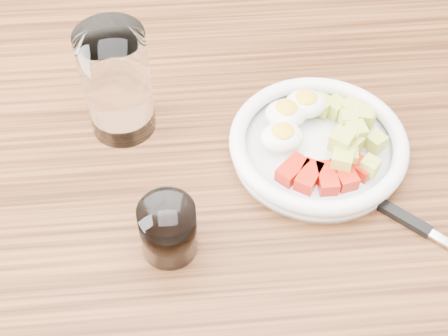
{
  "coord_description": "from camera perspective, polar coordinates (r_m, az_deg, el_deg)",
  "views": [
    {
      "loc": [
        -0.05,
        -0.46,
        1.39
      ],
      "look_at": [
        -0.01,
        0.01,
        0.8
      ],
      "focal_mm": 50.0,
      "sensor_mm": 36.0,
      "label": 1
    }
  ],
  "objects": [
    {
      "name": "fork",
      "position": [
        0.78,
        16.87,
        -4.83
      ],
      "size": [
        0.17,
        0.16,
        0.01
      ],
      "color": "black",
      "rests_on": "dining_table"
    },
    {
      "name": "bowl",
      "position": [
        0.81,
        8.58,
        2.39
      ],
      "size": [
        0.23,
        0.23,
        0.06
      ],
      "color": "white",
      "rests_on": "dining_table"
    },
    {
      "name": "water_glass",
      "position": [
        0.8,
        -9.77,
        7.66
      ],
      "size": [
        0.09,
        0.09,
        0.15
      ],
      "primitive_type": "cylinder",
      "color": "white",
      "rests_on": "dining_table"
    },
    {
      "name": "coffee_glass",
      "position": [
        0.7,
        -5.12,
        -5.64
      ],
      "size": [
        0.06,
        0.06,
        0.07
      ],
      "color": "white",
      "rests_on": "dining_table"
    },
    {
      "name": "dining_table",
      "position": [
        0.86,
        0.72,
        -5.9
      ],
      "size": [
        1.5,
        0.9,
        0.77
      ],
      "color": "brown",
      "rests_on": "ground"
    }
  ]
}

